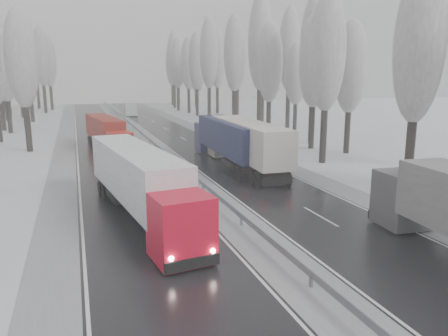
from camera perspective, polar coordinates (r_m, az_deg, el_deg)
carriageway_right at (r=43.75m, az=0.22°, el=0.69°), size 7.50×200.00×0.03m
carriageway_left at (r=41.60m, az=-13.59°, el=-0.24°), size 7.50×200.00×0.03m
median_slush at (r=42.36m, az=-6.51°, el=0.25°), size 3.00×200.00×0.04m
shoulder_right at (r=45.58m, az=6.11°, el=1.09°), size 2.40×200.00×0.04m
shoulder_left at (r=41.47m, az=-20.40°, el=-0.70°), size 2.40×200.00×0.04m
median_guardrail at (r=42.24m, az=-6.53°, el=1.01°), size 0.12×200.00×0.76m
tree_16 at (r=35.47m, az=24.14°, el=14.34°), size 3.60×3.60×16.53m
tree_18 at (r=44.25m, az=13.33°, el=14.42°), size 3.60×3.60×16.58m
tree_19 at (r=50.58m, az=16.24°, el=12.47°), size 3.60×3.60×14.57m
tree_20 at (r=52.94m, az=11.73°, el=13.44°), size 3.60×3.60×15.71m
tree_21 at (r=57.60m, az=11.71°, el=15.16°), size 3.60×3.60×18.62m
tree_22 at (r=61.81m, az=5.99°, el=13.47°), size 3.60×3.60×15.86m
tree_23 at (r=68.16m, az=9.43°, el=11.99°), size 3.60×3.60×13.55m
tree_24 at (r=67.25m, az=4.74°, el=15.88°), size 3.60×3.60×20.49m
tree_25 at (r=73.77m, az=8.55°, el=14.93°), size 3.60×3.60×19.44m
tree_26 at (r=76.57m, az=1.33°, el=14.63°), size 3.60×3.60×18.78m
tree_27 at (r=82.93m, az=5.13°, el=13.87°), size 3.60×3.60×17.62m
tree_28 at (r=86.33m, az=-1.98°, el=14.68°), size 3.60×3.60×19.62m
tree_29 at (r=92.45m, az=1.79°, el=13.91°), size 3.60×3.60×18.11m
tree_30 at (r=95.71m, az=-3.59°, el=13.74°), size 3.60×3.60×17.86m
tree_31 at (r=101.25m, az=-0.88°, el=13.92°), size 3.60×3.60×18.58m
tree_32 at (r=102.97m, az=-4.69°, el=13.41°), size 3.60×3.60×17.33m
tree_33 at (r=107.61m, az=-3.55°, el=12.34°), size 3.60×3.60×14.33m
tree_34 at (r=109.67m, az=-6.09°, el=13.39°), size 3.60×3.60×17.63m
tree_35 at (r=115.92m, az=-1.98°, el=13.57°), size 3.60×3.60×18.25m
tree_36 at (r=119.61m, az=-6.57°, el=14.05°), size 3.60×3.60×20.23m
tree_37 at (r=125.10m, az=-3.74°, el=12.89°), size 3.60×3.60×16.37m
tree_38 at (r=130.24m, az=-6.83°, el=13.24°), size 3.60×3.60×17.97m
tree_39 at (r=134.74m, az=-5.99°, el=12.73°), size 3.60×3.60×16.19m
tree_62 at (r=54.55m, az=-24.94°, el=12.77°), size 3.60×3.60×16.04m
tree_66 at (r=73.51m, az=-26.78°, el=11.72°), size 3.60×3.60×15.23m
tree_68 at (r=80.07m, az=-25.07°, el=12.45°), size 3.60×3.60×16.65m
tree_70 at (r=90.09m, az=-24.26°, el=12.53°), size 3.60×3.60×17.09m
tree_71 at (r=94.63m, az=-27.07°, el=13.18°), size 3.60×3.60×19.61m
tree_72 at (r=99.61m, az=-25.24°, el=11.56°), size 3.60×3.60×15.11m
tree_73 at (r=103.94m, az=-26.69°, el=12.15°), size 3.60×3.60×17.22m
tree_74 at (r=110.13m, az=-22.75°, el=13.23°), size 3.60×3.60×19.68m
tree_75 at (r=114.97m, az=-27.23°, el=12.41°), size 3.60×3.60×18.60m
tree_76 at (r=119.43m, az=-21.94°, el=12.78°), size 3.60×3.60×18.55m
tree_77 at (r=123.75m, az=-24.39°, el=11.27°), size 3.60×3.60×14.32m
tree_78 at (r=126.23m, az=-23.45°, el=12.86°), size 3.60×3.60×19.55m
tree_79 at (r=130.40m, az=-24.50°, el=12.02°), size 3.60×3.60×17.07m
truck_blue_box at (r=42.77m, az=0.44°, el=3.89°), size 3.06×17.16×4.39m
truck_cream_box at (r=40.41m, az=2.63°, el=3.52°), size 3.39×17.73×4.52m
box_truck_distant at (r=97.99m, az=-12.10°, el=7.60°), size 2.95×8.09×2.97m
truck_red_white at (r=26.39m, az=-10.87°, el=-1.60°), size 4.75×16.78×4.27m
truck_red_red at (r=52.72m, az=-15.12°, el=4.63°), size 4.17×14.86×3.78m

